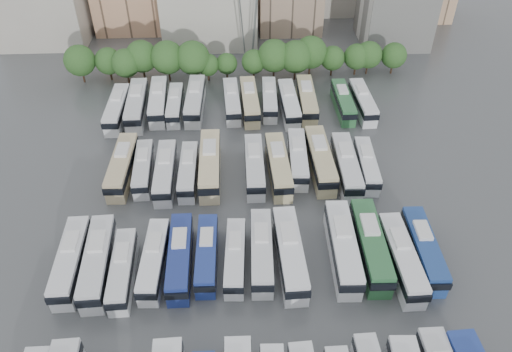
{
  "coord_description": "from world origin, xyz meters",
  "views": [
    {
      "loc": [
        -1.02,
        -46.02,
        47.78
      ],
      "look_at": [
        1.54,
        8.06,
        3.0
      ],
      "focal_mm": 35.0,
      "sensor_mm": 36.0,
      "label": 1
    }
  ],
  "objects_px": {
    "bus_r2_s9": "(298,158)",
    "bus_r2_s12": "(367,165)",
    "bus_r1_s2": "(123,270)",
    "bus_r1_s7": "(262,251)",
    "bus_r1_s3": "(154,260)",
    "bus_r3_s0": "(117,109)",
    "bus_r2_s1": "(122,166)",
    "bus_r2_s11": "(346,166)",
    "bus_r3_s13": "(363,102)",
    "bus_r1_s6": "(235,257)",
    "bus_r3_s2": "(158,101)",
    "bus_r3_s3": "(175,105)",
    "bus_r1_s12": "(401,258)",
    "bus_r1_s11": "(370,245)",
    "bus_r2_s8": "(278,166)",
    "bus_r2_s10": "(320,159)",
    "bus_r3_s6": "(232,101)",
    "bus_r3_s10": "(307,100)",
    "bus_r2_s7": "(254,166)",
    "bus_r1_s13": "(423,249)",
    "bus_r1_s0": "(71,261)",
    "bus_r3_s12": "(343,102)",
    "bus_r2_s4": "(188,171)",
    "bus_r2_s3": "(165,172)",
    "bus_r1_s10": "(343,247)",
    "bus_r3_s4": "(195,100)",
    "bus_r1_s5": "(207,254)",
    "bus_r2_s2": "(143,168)",
    "bus_r1_s1": "(98,262)",
    "bus_r3_s8": "(269,99)",
    "bus_r3_s1": "(137,105)",
    "bus_r3_s9": "(289,103)",
    "bus_r1_s4": "(180,257)",
    "bus_r1_s8": "(290,253)",
    "bus_r3_s7": "(250,101)"
  },
  "relations": [
    {
      "from": "bus_r2_s9",
      "to": "bus_r2_s12",
      "type": "height_order",
      "value": "bus_r2_s9"
    },
    {
      "from": "bus_r1_s2",
      "to": "bus_r1_s7",
      "type": "distance_m",
      "value": 16.69
    },
    {
      "from": "bus_r1_s3",
      "to": "bus_r3_s0",
      "type": "height_order",
      "value": "bus_r3_s0"
    },
    {
      "from": "bus_r2_s1",
      "to": "bus_r2_s11",
      "type": "bearing_deg",
      "value": -1.09
    },
    {
      "from": "bus_r2_s1",
      "to": "bus_r3_s13",
      "type": "relative_size",
      "value": 1.08
    },
    {
      "from": "bus_r1_s6",
      "to": "bus_r1_s7",
      "type": "height_order",
      "value": "bus_r1_s7"
    },
    {
      "from": "bus_r2_s9",
      "to": "bus_r3_s2",
      "type": "bearing_deg",
      "value": 145.39
    },
    {
      "from": "bus_r3_s3",
      "to": "bus_r3_s13",
      "type": "bearing_deg",
      "value": -1.56
    },
    {
      "from": "bus_r1_s12",
      "to": "bus_r2_s9",
      "type": "distance_m",
      "value": 22.8
    },
    {
      "from": "bus_r1_s11",
      "to": "bus_r2_s8",
      "type": "xyz_separation_m",
      "value": [
        -10.02,
        16.42,
        -0.1
      ]
    },
    {
      "from": "bus_r2_s10",
      "to": "bus_r2_s11",
      "type": "xyz_separation_m",
      "value": [
        3.62,
        -1.69,
        -0.06
      ]
    },
    {
      "from": "bus_r1_s2",
      "to": "bus_r3_s6",
      "type": "xyz_separation_m",
      "value": [
        13.28,
        37.53,
        0.11
      ]
    },
    {
      "from": "bus_r1_s6",
      "to": "bus_r2_s10",
      "type": "xyz_separation_m",
      "value": [
        13.06,
        18.22,
        0.41
      ]
    },
    {
      "from": "bus_r1_s12",
      "to": "bus_r3_s10",
      "type": "height_order",
      "value": "bus_r3_s10"
    },
    {
      "from": "bus_r3_s0",
      "to": "bus_r1_s6",
      "type": "bearing_deg",
      "value": -58.97
    },
    {
      "from": "bus_r1_s2",
      "to": "bus_r2_s7",
      "type": "xyz_separation_m",
      "value": [
        16.46,
        18.78,
        0.19
      ]
    },
    {
      "from": "bus_r1_s13",
      "to": "bus_r3_s0",
      "type": "relative_size",
      "value": 0.99
    },
    {
      "from": "bus_r2_s8",
      "to": "bus_r3_s6",
      "type": "distance_m",
      "value": 20.1
    },
    {
      "from": "bus_r3_s2",
      "to": "bus_r1_s0",
      "type": "bearing_deg",
      "value": -103.01
    },
    {
      "from": "bus_r1_s11",
      "to": "bus_r3_s13",
      "type": "distance_m",
      "value": 34.62
    },
    {
      "from": "bus_r1_s12",
      "to": "bus_r3_s2",
      "type": "xyz_separation_m",
      "value": [
        -33.01,
        37.83,
        0.01
      ]
    },
    {
      "from": "bus_r3_s12",
      "to": "bus_r1_s7",
      "type": "bearing_deg",
      "value": -115.94
    },
    {
      "from": "bus_r2_s4",
      "to": "bus_r2_s7",
      "type": "distance_m",
      "value": 9.76
    },
    {
      "from": "bus_r2_s1",
      "to": "bus_r2_s10",
      "type": "distance_m",
      "value": 29.46
    },
    {
      "from": "bus_r1_s2",
      "to": "bus_r2_s3",
      "type": "relative_size",
      "value": 0.92
    },
    {
      "from": "bus_r1_s10",
      "to": "bus_r1_s13",
      "type": "distance_m",
      "value": 9.91
    },
    {
      "from": "bus_r2_s12",
      "to": "bus_r3_s4",
      "type": "relative_size",
      "value": 0.85
    },
    {
      "from": "bus_r1_s2",
      "to": "bus_r1_s12",
      "type": "height_order",
      "value": "bus_r1_s12"
    },
    {
      "from": "bus_r1_s5",
      "to": "bus_r1_s6",
      "type": "bearing_deg",
      "value": -8.21
    },
    {
      "from": "bus_r2_s1",
      "to": "bus_r2_s2",
      "type": "bearing_deg",
      "value": -4.9
    },
    {
      "from": "bus_r2_s4",
      "to": "bus_r2_s8",
      "type": "xyz_separation_m",
      "value": [
        13.28,
        0.35,
        0.25
      ]
    },
    {
      "from": "bus_r1_s11",
      "to": "bus_r3_s3",
      "type": "height_order",
      "value": "bus_r1_s11"
    },
    {
      "from": "bus_r1_s1",
      "to": "bus_r1_s5",
      "type": "distance_m",
      "value": 12.97
    },
    {
      "from": "bus_r1_s7",
      "to": "bus_r1_s11",
      "type": "relative_size",
      "value": 0.9
    },
    {
      "from": "bus_r1_s12",
      "to": "bus_r3_s2",
      "type": "height_order",
      "value": "bus_r3_s2"
    },
    {
      "from": "bus_r2_s4",
      "to": "bus_r3_s8",
      "type": "distance_m",
      "value": 23.8
    },
    {
      "from": "bus_r3_s2",
      "to": "bus_r1_s13",
      "type": "bearing_deg",
      "value": -47.9
    },
    {
      "from": "bus_r3_s3",
      "to": "bus_r1_s7",
      "type": "bearing_deg",
      "value": -69.45
    },
    {
      "from": "bus_r1_s2",
      "to": "bus_r3_s1",
      "type": "height_order",
      "value": "bus_r3_s1"
    },
    {
      "from": "bus_r1_s12",
      "to": "bus_r3_s9",
      "type": "xyz_separation_m",
      "value": [
        -10.03,
        36.08,
        -0.05
      ]
    },
    {
      "from": "bus_r3_s6",
      "to": "bus_r3_s9",
      "type": "relative_size",
      "value": 0.96
    },
    {
      "from": "bus_r3_s8",
      "to": "bus_r1_s3",
      "type": "bearing_deg",
      "value": -111.98
    },
    {
      "from": "bus_r3_s6",
      "to": "bus_r1_s4",
      "type": "bearing_deg",
      "value": -103.24
    },
    {
      "from": "bus_r2_s9",
      "to": "bus_r2_s10",
      "type": "distance_m",
      "value": 3.39
    },
    {
      "from": "bus_r1_s6",
      "to": "bus_r1_s13",
      "type": "xyz_separation_m",
      "value": [
        23.13,
        -0.03,
        0.23
      ]
    },
    {
      "from": "bus_r1_s8",
      "to": "bus_r2_s10",
      "type": "bearing_deg",
      "value": 68.67
    },
    {
      "from": "bus_r3_s8",
      "to": "bus_r1_s7",
      "type": "bearing_deg",
      "value": -93.3
    },
    {
      "from": "bus_r1_s7",
      "to": "bus_r3_s13",
      "type": "xyz_separation_m",
      "value": [
        19.82,
        34.19,
        -0.03
      ]
    },
    {
      "from": "bus_r1_s7",
      "to": "bus_r3_s6",
      "type": "xyz_separation_m",
      "value": [
        -3.29,
        35.52,
        -0.03
      ]
    },
    {
      "from": "bus_r3_s7",
      "to": "bus_r2_s12",
      "type": "bearing_deg",
      "value": -50.42
    }
  ]
}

